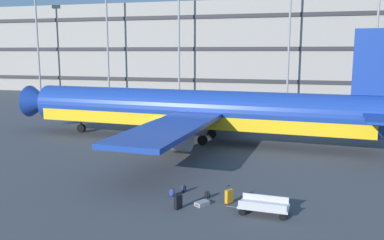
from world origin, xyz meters
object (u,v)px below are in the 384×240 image
at_px(backpack_upright, 208,195).
at_px(backpack_purple, 184,189).
at_px(airliner, 198,111).
at_px(suitcase_red, 229,196).
at_px(suitcase_navy, 202,203).
at_px(suitcase_orange, 178,202).
at_px(backpack_teal, 172,193).
at_px(baggage_cart, 264,206).

relative_size(backpack_upright, backpack_purple, 0.96).
bearing_deg(airliner, suitcase_red, -69.95).
distance_m(suitcase_navy, suitcase_orange, 1.44).
relative_size(suitcase_navy, backpack_purple, 1.80).
bearing_deg(backpack_teal, suitcase_red, -3.69).
relative_size(suitcase_navy, baggage_cart, 0.27).
bearing_deg(backpack_teal, suitcase_navy, -22.97).
bearing_deg(backpack_upright, airliner, 106.04).
relative_size(suitcase_navy, backpack_upright, 1.88).
bearing_deg(backpack_purple, backpack_teal, -115.26).
distance_m(airliner, baggage_cart, 18.26).
xyz_separation_m(airliner, suitcase_navy, (4.23, -16.06, -2.80)).
height_order(backpack_upright, baggage_cart, baggage_cart).
bearing_deg(baggage_cart, backpack_upright, 155.63).
bearing_deg(airliner, backpack_teal, -81.77).
distance_m(suitcase_navy, backpack_teal, 2.21).
bearing_deg(backpack_purple, airliner, 100.50).
bearing_deg(airliner, baggage_cart, -65.04).
height_order(suitcase_navy, backpack_upright, backpack_upright).
height_order(suitcase_navy, baggage_cart, baggage_cart).
height_order(backpack_upright, backpack_teal, backpack_teal).
bearing_deg(suitcase_orange, suitcase_red, 30.25).
xyz_separation_m(airliner, suitcase_orange, (3.09, -16.90, -2.50)).
xyz_separation_m(backpack_purple, backpack_teal, (-0.44, -0.94, 0.02)).
bearing_deg(baggage_cart, backpack_purple, 156.80).
distance_m(airliner, suitcase_orange, 17.36).
bearing_deg(baggage_cart, suitcase_navy, 174.36).
distance_m(suitcase_orange, backpack_upright, 2.35).
bearing_deg(airliner, suitcase_orange, -79.63).
bearing_deg(suitcase_navy, backpack_teal, 157.03).
distance_m(airliner, suitcase_red, 16.60).
distance_m(suitcase_orange, backpack_teal, 1.93).
xyz_separation_m(airliner, baggage_cart, (7.63, -16.40, -2.49)).
bearing_deg(baggage_cart, suitcase_red, 154.02).
distance_m(suitcase_red, backpack_teal, 3.44).
bearing_deg(backpack_purple, baggage_cart, -23.20).
bearing_deg(suitcase_red, baggage_cart, -25.98).
height_order(suitcase_navy, suitcase_orange, suitcase_orange).
xyz_separation_m(suitcase_red, backpack_upright, (-1.35, 0.54, -0.22)).
distance_m(suitcase_orange, baggage_cart, 4.57).
distance_m(backpack_purple, baggage_cart, 5.43).
bearing_deg(backpack_purple, backpack_upright, -20.73).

